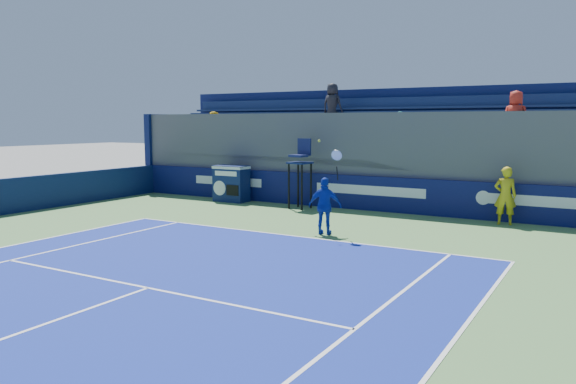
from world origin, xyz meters
The scene contains 6 objects.
ball_person centered at (4.51, 16.56, 0.88)m, with size 0.63×0.42×1.74m, color gold.
back_hoarding centered at (0.00, 17.10, 0.60)m, with size 20.40×0.21×1.20m.
match_clock centered at (-5.44, 16.47, 0.74)m, with size 1.33×0.74×1.40m.
umpire_chair centered at (-2.29, 16.29, 1.53)m, with size 0.78×0.78×2.48m.
tennis_player centered at (0.56, 12.54, 0.80)m, with size 1.00×0.57×2.57m.
stadium_seating centered at (-0.01, 19.15, 1.84)m, with size 21.00×4.05×4.59m.
Camera 1 is at (7.27, -0.93, 3.04)m, focal length 35.00 mm.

